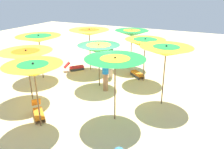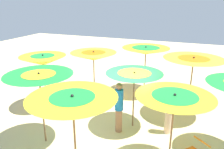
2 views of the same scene
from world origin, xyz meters
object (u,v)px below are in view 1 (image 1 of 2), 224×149
at_px(beach_umbrella_3, 115,63).
at_px(lounger_1, 38,112).
at_px(beach_umbrella_7, 26,55).
at_px(beach_umbrella_6, 34,70).
at_px(beach_umbrella_0, 166,51).
at_px(beach_umbrella_8, 39,39).
at_px(lounger_0, 75,67).
at_px(beachgoer_1, 105,71).
at_px(beach_umbrella_1, 145,43).
at_px(lounger_2, 136,72).
at_px(beach_umbrella_2, 132,33).
at_px(beach_umbrella_5, 89,32).
at_px(beachgoer_0, 111,61).
at_px(beach_umbrella_4, 99,49).

relative_size(beach_umbrella_3, lounger_1, 2.25).
bearing_deg(beach_umbrella_7, beach_umbrella_6, -128.32).
height_order(beach_umbrella_0, beach_umbrella_8, beach_umbrella_0).
xyz_separation_m(lounger_0, beachgoer_1, (-1.71, -2.95, 0.79)).
relative_size(beach_umbrella_1, beachgoer_1, 1.23).
distance_m(beach_umbrella_8, lounger_2, 5.50).
bearing_deg(beach_umbrella_2, beach_umbrella_0, -142.46).
relative_size(beach_umbrella_0, beach_umbrella_8, 1.07).
height_order(beach_umbrella_0, beach_umbrella_3, beach_umbrella_0).
height_order(beach_umbrella_3, beachgoer_1, beach_umbrella_3).
bearing_deg(beach_umbrella_8, lounger_1, -140.09).
height_order(beach_umbrella_5, beach_umbrella_6, beach_umbrella_5).
bearing_deg(beach_umbrella_3, lounger_1, 113.21).
relative_size(beach_umbrella_8, beachgoer_0, 1.32).
bearing_deg(beach_umbrella_3, beach_umbrella_8, 69.07).
bearing_deg(lounger_1, beachgoer_1, 109.13).
height_order(beach_umbrella_4, beachgoer_1, beach_umbrella_4).
bearing_deg(lounger_0, beach_umbrella_0, -67.70).
bearing_deg(beach_umbrella_8, beach_umbrella_5, -36.57).
relative_size(beach_umbrella_1, beach_umbrella_3, 0.94).
bearing_deg(beach_umbrella_2, beach_umbrella_5, 125.06).
relative_size(lounger_0, lounger_2, 0.86).
distance_m(beach_umbrella_1, lounger_0, 4.56).
xyz_separation_m(beach_umbrella_2, beach_umbrella_3, (-5.71, -1.62, 0.07)).
xyz_separation_m(beach_umbrella_1, beach_umbrella_5, (0.26, 3.40, 0.23)).
bearing_deg(beach_umbrella_6, beachgoer_0, -1.62).
height_order(beach_umbrella_4, lounger_1, beach_umbrella_4).
xyz_separation_m(beach_umbrella_2, beachgoer_0, (-1.99, 0.40, -1.18)).
height_order(lounger_0, lounger_2, lounger_2).
relative_size(beach_umbrella_0, beach_umbrella_6, 1.07).
height_order(beach_umbrella_0, lounger_2, beach_umbrella_0).
distance_m(beach_umbrella_2, lounger_2, 2.40).
xyz_separation_m(beach_umbrella_0, beachgoer_0, (1.77, 3.29, -1.34)).
relative_size(beach_umbrella_2, lounger_0, 2.13).
relative_size(beach_umbrella_2, lounger_2, 1.83).
distance_m(beach_umbrella_5, lounger_1, 5.89).
xyz_separation_m(beach_umbrella_3, beach_umbrella_8, (2.03, 5.32, -0.04)).
distance_m(beach_umbrella_7, lounger_0, 4.32).
xyz_separation_m(beach_umbrella_3, beachgoer_0, (3.72, 2.02, -1.25)).
distance_m(beach_umbrella_7, lounger_2, 5.90).
height_order(beach_umbrella_0, beach_umbrella_6, beach_umbrella_0).
xyz_separation_m(beach_umbrella_4, beach_umbrella_6, (-4.00, 0.16, 0.19)).
distance_m(beach_umbrella_2, beach_umbrella_3, 5.94).
bearing_deg(beach_umbrella_6, beach_umbrella_7, 51.68).
bearing_deg(beach_umbrella_3, beach_umbrella_7, 91.65).
xyz_separation_m(beach_umbrella_5, lounger_2, (0.24, -2.83, -2.04)).
xyz_separation_m(beach_umbrella_4, lounger_0, (1.35, 2.41, -1.72)).
relative_size(beach_umbrella_0, beach_umbrella_1, 1.11).
bearing_deg(beach_umbrella_2, beach_umbrella_8, 134.82).
relative_size(beach_umbrella_1, beach_umbrella_8, 0.96).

